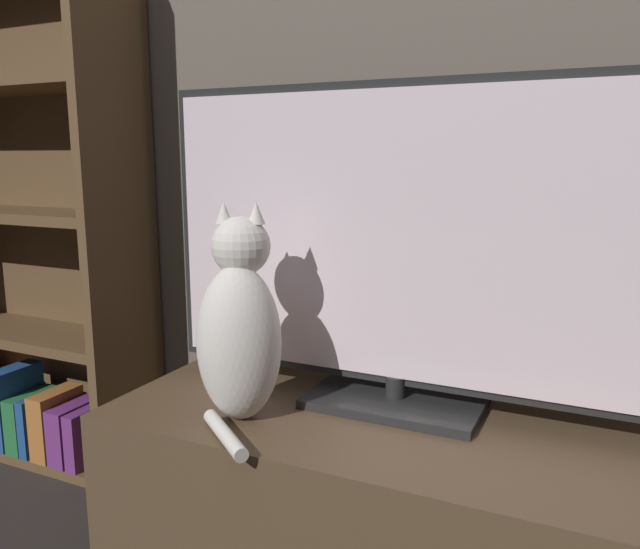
# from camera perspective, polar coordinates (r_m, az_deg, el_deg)

# --- Properties ---
(tv_stand) EXTENTS (1.20, 0.56, 0.40)m
(tv_stand) POSITION_cam_1_polar(r_m,az_deg,el_deg) (1.44, 6.59, -20.09)
(tv_stand) COLOR brown
(tv_stand) RESTS_ON ground_plane
(tv) EXTENTS (1.10, 0.23, 0.69)m
(tv) POSITION_cam_1_polar(r_m,az_deg,el_deg) (1.32, 7.27, 2.31)
(tv) COLOR black
(tv) RESTS_ON tv_stand
(cat) EXTENTS (0.22, 0.29, 0.45)m
(cat) POSITION_cam_1_polar(r_m,az_deg,el_deg) (1.29, -7.35, -4.89)
(cat) COLOR silver
(cat) RESTS_ON tv_stand
(bookshelf) EXTENTS (0.76, 0.28, 1.53)m
(bookshelf) POSITION_cam_1_polar(r_m,az_deg,el_deg) (2.13, -24.38, 2.29)
(bookshelf) COLOR brown
(bookshelf) RESTS_ON ground_plane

